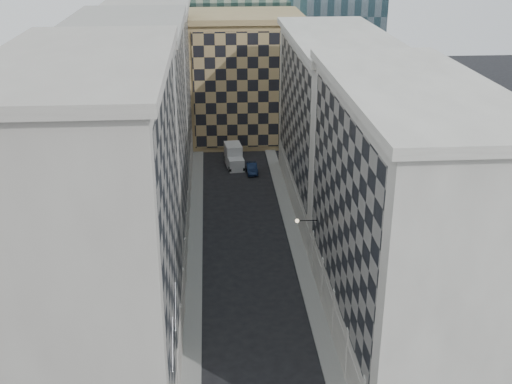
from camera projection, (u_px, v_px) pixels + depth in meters
name	position (u px, v px, depth m)	size (l,w,h in m)	color
sidewalk_west	(195.00, 253.00, 64.72)	(1.50, 100.00, 0.15)	gray
sidewalk_east	(298.00, 250.00, 65.43)	(1.50, 100.00, 0.15)	gray
bldg_left_a	(99.00, 235.00, 42.32)	(10.80, 22.80, 23.70)	#A29B92
bldg_left_b	(134.00, 139.00, 62.74)	(10.80, 22.80, 22.70)	#98978D
bldg_left_c	(151.00, 90.00, 83.15)	(10.80, 22.80, 21.70)	#A29B92
bldg_right_a	(403.00, 220.00, 48.04)	(10.80, 26.80, 20.70)	#B4AFA5
bldg_right_b	(335.00, 123.00, 73.04)	(10.80, 28.80, 19.70)	#B4AFA5
tan_block	(245.00, 77.00, 96.41)	(16.80, 14.80, 18.80)	#A28256
flagpoles_left	(174.00, 325.00, 39.55)	(0.10, 6.33, 2.33)	gray
bracket_lamp	(299.00, 221.00, 57.48)	(1.98, 0.36, 0.36)	black
box_truck	(234.00, 157.00, 87.75)	(2.69, 5.44, 2.87)	beige
dark_car	(252.00, 168.00, 85.47)	(1.37, 3.93, 1.30)	#0E1A36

